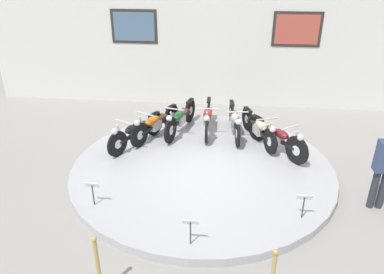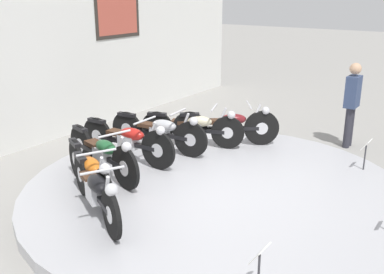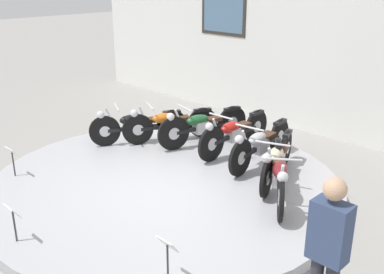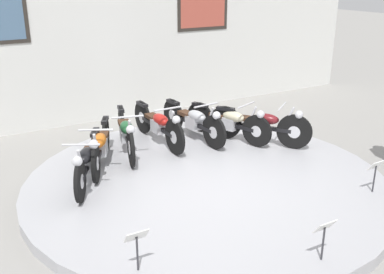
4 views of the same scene
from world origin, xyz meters
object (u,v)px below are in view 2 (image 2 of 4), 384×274
object	(u,v)px
motorcycle_orange	(90,170)
motorcycle_cream	(194,127)
motorcycle_red	(128,139)
visitor_standing	(352,100)
motorcycle_maroon	(228,125)
motorcycle_black	(96,189)
motorcycle_green	(103,152)
info_placard_front_right	(366,148)
info_placard_front_left	(259,259)
motorcycle_silver	(160,131)

from	to	relation	value
motorcycle_orange	motorcycle_cream	bearing A→B (deg)	-0.04
motorcycle_red	visitor_standing	distance (m)	4.35
motorcycle_red	motorcycle_cream	bearing A→B (deg)	-19.74
motorcycle_orange	motorcycle_maroon	xyz separation A→B (m)	(2.97, -0.50, 0.02)
motorcycle_black	motorcycle_orange	distance (m)	0.63
motorcycle_green	visitor_standing	size ratio (longest dim) A/B	1.18
motorcycle_red	motorcycle_orange	bearing A→B (deg)	-160.40
visitor_standing	motorcycle_red	bearing A→B (deg)	141.32
motorcycle_maroon	visitor_standing	bearing A→B (deg)	-45.60
motorcycle_black	info_placard_front_right	distance (m)	4.32
info_placard_front_left	info_placard_front_right	distance (m)	3.79
motorcycle_silver	motorcycle_maroon	size ratio (longest dim) A/B	1.21
motorcycle_green	motorcycle_cream	world-z (taller)	motorcycle_green
motorcycle_cream	visitor_standing	xyz separation A→B (m)	(2.10, -2.25, 0.39)
motorcycle_silver	motorcycle_cream	world-z (taller)	motorcycle_silver
motorcycle_silver	visitor_standing	distance (m)	3.75
motorcycle_green	motorcycle_maroon	xyz separation A→B (m)	(2.38, -0.85, -0.00)
motorcycle_green	motorcycle_silver	distance (m)	1.40
info_placard_front_left	visitor_standing	world-z (taller)	visitor_standing
motorcycle_green	motorcycle_red	bearing A→B (deg)	9.57
motorcycle_black	info_placard_front_right	world-z (taller)	motorcycle_black
motorcycle_red	info_placard_front_right	xyz separation A→B (m)	(1.89, -3.40, -0.02)
motorcycle_maroon	motorcycle_black	bearing A→B (deg)	-179.90
motorcycle_orange	motorcycle_silver	bearing A→B (deg)	9.68
motorcycle_silver	info_placard_front_left	xyz separation A→B (m)	(-2.59, -3.28, -0.02)
info_placard_front_right	info_placard_front_left	bearing A→B (deg)	180.00
motorcycle_orange	info_placard_front_right	distance (m)	4.34
motorcycle_red	info_placard_front_right	world-z (taller)	motorcycle_red
motorcycle_black	visitor_standing	distance (m)	5.36
visitor_standing	motorcycle_silver	bearing A→B (deg)	136.08
info_placard_front_left	visitor_standing	distance (m)	5.34
motorcycle_cream	visitor_standing	distance (m)	3.10
motorcycle_silver	visitor_standing	xyz separation A→B (m)	(2.69, -2.59, 0.38)
motorcycle_black	motorcycle_red	distance (m)	1.93
motorcycle_cream	info_placard_front_left	xyz separation A→B (m)	(-3.19, -2.94, -0.01)
motorcycle_cream	motorcycle_orange	bearing A→B (deg)	179.96
motorcycle_black	motorcycle_silver	distance (m)	2.52
motorcycle_red	motorcycle_silver	distance (m)	0.71
motorcycle_red	motorcycle_maroon	world-z (taller)	same
info_placard_front_left	info_placard_front_right	world-z (taller)	same
motorcycle_black	motorcycle_cream	bearing A→B (deg)	9.72
motorcycle_maroon	info_placard_front_left	world-z (taller)	motorcycle_maroon
motorcycle_cream	info_placard_front_left	world-z (taller)	motorcycle_cream
motorcycle_maroon	info_placard_front_left	size ratio (longest dim) A/B	3.21
motorcycle_cream	visitor_standing	size ratio (longest dim) A/B	1.12
motorcycle_green	info_placard_front_right	size ratio (longest dim) A/B	3.83
motorcycle_green	info_placard_front_left	bearing A→B (deg)	-109.93
motorcycle_black	motorcycle_red	world-z (taller)	motorcycle_red
motorcycle_cream	motorcycle_maroon	distance (m)	0.63
motorcycle_orange	motorcycle_maroon	bearing A→B (deg)	-9.61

